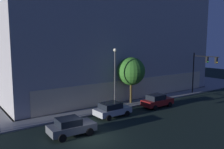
# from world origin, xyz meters

# --- Properties ---
(ground_plane) EXTENTS (120.00, 120.00, 0.00)m
(ground_plane) POSITION_xyz_m (0.00, 0.00, 0.00)
(ground_plane) COLOR black
(sidewalk_corner) EXTENTS (80.00, 60.00, 0.15)m
(sidewalk_corner) POSITION_xyz_m (0.00, 35.52, 0.07)
(sidewalk_corner) COLOR gray
(sidewalk_corner) RESTS_ON ground
(modern_building) EXTENTS (33.78, 21.74, 20.89)m
(modern_building) POSITION_xyz_m (12.28, 18.79, 10.37)
(modern_building) COLOR #4C4C51
(modern_building) RESTS_ON ground
(traffic_light_far_corner) EXTENTS (0.35, 4.37, 6.43)m
(traffic_light_far_corner) POSITION_xyz_m (22.75, 4.64, 4.66)
(traffic_light_far_corner) COLOR black
(traffic_light_far_corner) RESTS_ON sidewalk_corner
(street_lamp_sidewalk) EXTENTS (0.44, 0.44, 7.39)m
(street_lamp_sidewalk) POSITION_xyz_m (7.25, 6.40, 4.84)
(street_lamp_sidewalk) COLOR #4A4A4A
(street_lamp_sidewalk) RESTS_ON sidewalk_corner
(sidewalk_tree) EXTENTS (3.73, 3.73, 6.15)m
(sidewalk_tree) POSITION_xyz_m (10.36, 7.00, 4.42)
(sidewalk_tree) COLOR #4E3F1E
(sidewalk_tree) RESTS_ON sidewalk_corner
(car_grey) EXTENTS (4.24, 2.36, 1.63)m
(car_grey) POSITION_xyz_m (-1.14, 1.61, 0.84)
(car_grey) COLOR slate
(car_grey) RESTS_ON ground
(car_silver) EXTENTS (4.23, 2.30, 1.61)m
(car_silver) POSITION_xyz_m (5.02, 3.92, 0.83)
(car_silver) COLOR #B7BABF
(car_silver) RESTS_ON ground
(car_red) EXTENTS (4.37, 2.04, 1.66)m
(car_red) POSITION_xyz_m (11.98, 3.71, 0.84)
(car_red) COLOR maroon
(car_red) RESTS_ON ground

